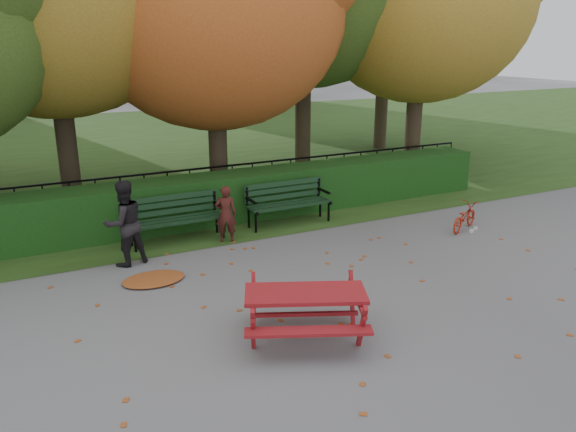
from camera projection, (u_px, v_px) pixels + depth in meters
name	position (u px, v px, depth m)	size (l,w,h in m)	color
ground	(333.00, 303.00, 8.30)	(90.00, 90.00, 0.00)	slate
grass_strip	(132.00, 148.00, 20.22)	(90.00, 90.00, 0.00)	#213914
building_right	(208.00, 0.00, 33.79)	(9.00, 6.00, 12.00)	tan
hedge	(225.00, 198.00, 11.99)	(13.00, 0.90, 1.00)	black
iron_fence	(212.00, 188.00, 12.66)	(14.00, 0.04, 1.02)	black
bench_left	(176.00, 215.00, 10.74)	(1.80, 0.57, 0.88)	black
bench_right	(287.00, 199.00, 11.77)	(1.80, 0.57, 0.88)	black
picnic_table	(305.00, 302.00, 7.17)	(1.91, 1.76, 0.75)	maroon
leaf_pile	(154.00, 279.00, 9.04)	(1.00, 0.70, 0.07)	maroon
leaf_scatter	(323.00, 295.00, 8.56)	(9.00, 5.70, 0.01)	maroon
child	(226.00, 214.00, 10.66)	(0.40, 0.27, 1.11)	#3E1713
adult	(124.00, 223.00, 9.51)	(0.73, 0.57, 1.49)	black
bicycle	(464.00, 217.00, 11.43)	(0.37, 1.05, 0.55)	#9E210E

